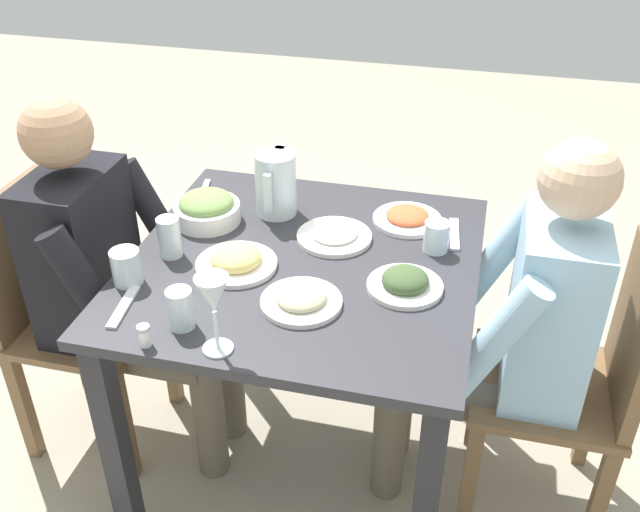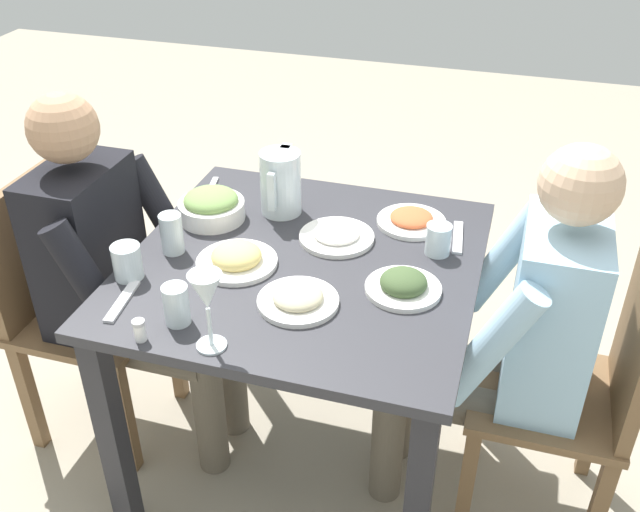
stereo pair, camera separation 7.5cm
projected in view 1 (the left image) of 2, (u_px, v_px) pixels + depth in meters
ground_plane at (306, 455)px, 2.34m from camera, size 8.00×8.00×0.00m
dining_table at (304, 298)px, 1.99m from camera, size 0.92×0.92×0.75m
chair_near at (60, 306)px, 2.20m from camera, size 0.40×0.40×0.87m
chair_far at (582, 377)px, 1.93m from camera, size 0.40×0.40×0.87m
diner_near at (114, 275)px, 2.08m from camera, size 0.48×0.53×1.16m
diner_far at (512, 323)px, 1.89m from camera, size 0.48×0.53×1.16m
water_pitcher at (276, 184)px, 2.09m from camera, size 0.16×0.12×0.19m
salad_bowl at (207, 209)px, 2.08m from camera, size 0.19×0.19×0.09m
plate_yoghurt at (334, 235)px, 2.01m from camera, size 0.21×0.21×0.04m
plate_dolmas at (405, 282)px, 1.81m from camera, size 0.19×0.19×0.06m
plate_beans at (301, 299)px, 1.75m from camera, size 0.20×0.20×0.04m
plate_fries at (236, 260)px, 1.89m from camera, size 0.22×0.22×0.06m
plate_rice_curry at (407, 218)px, 2.09m from camera, size 0.20×0.20×0.04m
water_glass_center at (180, 309)px, 1.66m from camera, size 0.06×0.06×0.10m
water_glass_near_left at (126, 267)px, 1.82m from camera, size 0.08×0.08×0.09m
water_glass_near_right at (436, 237)px, 1.95m from camera, size 0.07×0.07×0.09m
water_glass_far_right at (169, 237)px, 1.92m from camera, size 0.06×0.06×0.11m
wine_glass at (213, 299)px, 1.54m from camera, size 0.08×0.08×0.20m
salt_shaker at (144, 335)px, 1.62m from camera, size 0.03×0.03×0.05m
fork_near at (454, 234)px, 2.03m from camera, size 0.17×0.04×0.01m
knife_near at (203, 194)px, 2.24m from camera, size 0.18×0.05×0.01m
fork_far at (124, 307)px, 1.75m from camera, size 0.17×0.05×0.01m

